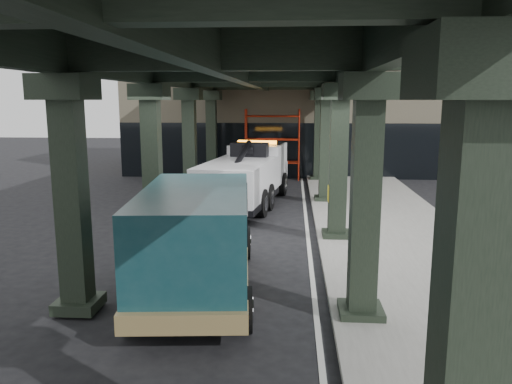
% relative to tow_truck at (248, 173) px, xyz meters
% --- Properties ---
extents(ground, '(90.00, 90.00, 0.00)m').
position_rel_tow_truck_xyz_m(ground, '(0.78, -7.52, -1.36)').
color(ground, black).
rests_on(ground, ground).
extents(sidewalk, '(5.00, 40.00, 0.15)m').
position_rel_tow_truck_xyz_m(sidewalk, '(5.28, -5.52, -1.28)').
color(sidewalk, gray).
rests_on(sidewalk, ground).
extents(lane_stripe, '(0.12, 38.00, 0.01)m').
position_rel_tow_truck_xyz_m(lane_stripe, '(2.48, -5.52, -1.35)').
color(lane_stripe, silver).
rests_on(lane_stripe, ground).
extents(viaduct, '(7.40, 32.00, 6.40)m').
position_rel_tow_truck_xyz_m(viaduct, '(0.38, -5.52, 4.10)').
color(viaduct, black).
rests_on(viaduct, ground).
extents(building, '(22.00, 10.00, 8.00)m').
position_rel_tow_truck_xyz_m(building, '(2.78, 12.48, 2.64)').
color(building, '#C6B793').
rests_on(building, ground).
extents(scaffolding, '(3.08, 0.88, 4.00)m').
position_rel_tow_truck_xyz_m(scaffolding, '(0.78, 7.13, 0.75)').
color(scaffolding, '#B3240E').
rests_on(scaffolding, ground).
extents(tow_truck, '(3.53, 8.72, 2.79)m').
position_rel_tow_truck_xyz_m(tow_truck, '(0.00, 0.00, 0.00)').
color(tow_truck, black).
rests_on(tow_truck, ground).
extents(towed_van, '(3.01, 6.49, 2.55)m').
position_rel_tow_truck_xyz_m(towed_van, '(-0.25, -10.32, 0.01)').
color(towed_van, '#123B41').
rests_on(towed_van, ground).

